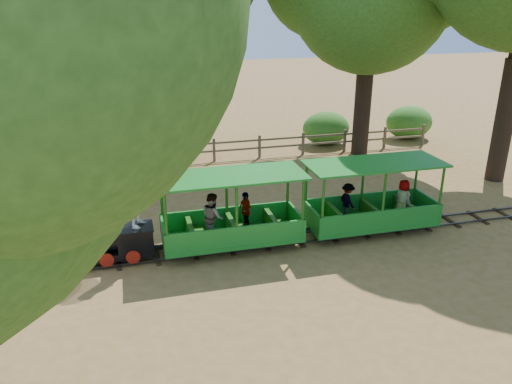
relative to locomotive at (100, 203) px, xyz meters
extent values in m
plane|color=#A27445|center=(5.31, -0.07, -1.68)|extent=(90.00, 90.00, 0.00)
cube|color=#3F3D3A|center=(5.31, -0.37, -1.61)|extent=(22.00, 0.05, 0.05)
cube|color=#3F3D3A|center=(5.31, 0.23, -1.61)|extent=(22.00, 0.05, 0.05)
cube|color=#382314|center=(5.31, -0.07, -1.66)|extent=(0.12, 1.00, 0.05)
cube|color=#382314|center=(0.31, -0.07, -1.66)|extent=(0.12, 1.00, 0.05)
cube|color=#382314|center=(10.31, -0.07, -1.66)|extent=(0.12, 1.00, 0.05)
cube|color=black|center=(0.12, -0.07, -1.40)|extent=(2.21, 0.70, 0.18)
cylinder|color=black|center=(-0.23, -0.07, -1.03)|extent=(1.41, 0.56, 0.56)
cylinder|color=black|center=(-0.78, -0.07, -0.53)|extent=(0.16, 0.16, 0.44)
sphere|color=#B07E2A|center=(-0.18, -0.07, -0.73)|extent=(0.26, 0.26, 0.26)
cylinder|color=#B07E2A|center=(-0.43, -0.07, -0.71)|extent=(0.10, 0.10, 0.10)
cube|color=black|center=(0.78, -0.07, -1.03)|extent=(0.90, 0.70, 0.55)
cube|color=black|center=(0.78, -0.07, -0.74)|extent=(0.95, 0.76, 0.04)
cone|color=black|center=(-1.08, -0.07, -1.42)|extent=(0.45, 0.64, 0.64)
cylinder|color=#B07E2A|center=(-0.96, -0.07, -0.93)|extent=(0.10, 0.14, 0.14)
cylinder|color=maroon|center=(-0.63, -0.44, -1.40)|extent=(0.36, 0.06, 0.36)
cylinder|color=maroon|center=(-0.63, 0.29, -1.40)|extent=(0.36, 0.06, 0.36)
cylinder|color=maroon|center=(0.02, -0.44, -1.40)|extent=(0.36, 0.06, 0.36)
cylinder|color=maroon|center=(0.02, 0.29, -1.40)|extent=(0.36, 0.06, 0.36)
cylinder|color=maroon|center=(0.68, -0.44, -1.40)|extent=(0.36, 0.06, 0.36)
cylinder|color=maroon|center=(0.68, 0.29, -1.40)|extent=(0.36, 0.06, 0.36)
sphere|color=white|center=(-0.68, -0.02, 0.05)|extent=(0.90, 0.90, 0.90)
sphere|color=white|center=(-0.28, 0.03, 0.40)|extent=(1.21, 1.21, 1.21)
sphere|color=white|center=(0.43, 0.08, 0.70)|extent=(1.00, 1.00, 1.00)
imported|color=silver|center=(0.88, -0.01, 0.24)|extent=(0.66, 0.81, 1.91)
cube|color=#1B7C24|center=(3.36, -0.07, -1.34)|extent=(3.79, 1.45, 0.11)
cube|color=#205D15|center=(3.36, -0.07, -1.47)|extent=(3.41, 0.56, 0.16)
cube|color=#1B7C24|center=(3.36, -0.75, -1.00)|extent=(3.79, 0.07, 0.56)
cube|color=#1B7C24|center=(3.36, 0.61, -1.00)|extent=(3.79, 0.07, 0.56)
cube|color=#1B7C24|center=(3.36, -0.07, 0.45)|extent=(3.96, 1.62, 0.06)
cylinder|color=#205D15|center=(1.56, -0.73, -0.44)|extent=(0.08, 0.08, 1.78)
cylinder|color=#205D15|center=(1.56, 0.58, -0.44)|extent=(0.08, 0.08, 1.78)
cylinder|color=#205D15|center=(5.17, -0.73, -0.44)|extent=(0.08, 0.08, 1.78)
cylinder|color=#205D15|center=(5.17, 0.58, -0.44)|extent=(0.08, 0.08, 1.78)
cube|color=#205D15|center=(2.23, -0.07, -1.06)|extent=(0.13, 1.23, 0.45)
cube|color=#205D15|center=(3.36, -0.07, -1.06)|extent=(0.13, 1.23, 0.45)
cube|color=#205D15|center=(4.50, -0.07, -1.06)|extent=(0.13, 1.23, 0.45)
cylinder|color=black|center=(2.15, -0.45, -1.42)|extent=(0.31, 0.07, 0.31)
cylinder|color=black|center=(2.15, 0.31, -1.42)|extent=(0.31, 0.07, 0.31)
cylinder|color=black|center=(4.58, -0.45, -1.42)|extent=(0.31, 0.07, 0.31)
cylinder|color=black|center=(4.58, 0.31, -1.42)|extent=(0.31, 0.07, 0.31)
imported|color=gray|center=(2.82, -0.20, -0.61)|extent=(0.62, 0.73, 1.33)
imported|color=gray|center=(3.83, 0.26, -0.73)|extent=(0.41, 0.69, 1.10)
cube|color=#1B7C24|center=(7.54, -0.07, -1.34)|extent=(3.79, 1.45, 0.11)
cube|color=#205D15|center=(7.54, -0.07, -1.47)|extent=(3.41, 0.56, 0.16)
cube|color=#1B7C24|center=(7.54, -0.75, -1.00)|extent=(3.79, 0.07, 0.56)
cube|color=#1B7C24|center=(7.54, 0.61, -1.00)|extent=(3.79, 0.07, 0.56)
cube|color=#1B7C24|center=(7.54, -0.07, 0.45)|extent=(3.96, 1.62, 0.06)
cylinder|color=#205D15|center=(5.74, -0.73, -0.44)|extent=(0.08, 0.08, 1.78)
cylinder|color=#205D15|center=(5.74, 0.58, -0.44)|extent=(0.08, 0.08, 1.78)
cylinder|color=#205D15|center=(9.35, -0.73, -0.44)|extent=(0.08, 0.08, 1.78)
cylinder|color=#205D15|center=(9.35, 0.58, -0.44)|extent=(0.08, 0.08, 1.78)
cube|color=#205D15|center=(6.40, -0.07, -1.06)|extent=(0.13, 1.23, 0.45)
cube|color=#205D15|center=(7.54, -0.07, -1.06)|extent=(0.13, 1.23, 0.45)
cube|color=#205D15|center=(8.68, -0.07, -1.06)|extent=(0.13, 1.23, 0.45)
cylinder|color=black|center=(6.33, -0.45, -1.42)|extent=(0.31, 0.07, 0.31)
cylinder|color=black|center=(6.33, 0.31, -1.42)|extent=(0.31, 0.07, 0.31)
cylinder|color=black|center=(8.75, -0.45, -1.42)|extent=(0.31, 0.07, 0.31)
cylinder|color=black|center=(8.75, 0.31, -1.42)|extent=(0.31, 0.07, 0.31)
imported|color=gray|center=(6.93, 0.26, -0.75)|extent=(0.47, 0.72, 1.06)
imported|color=gray|center=(8.51, -0.14, -0.70)|extent=(0.51, 0.65, 1.17)
cylinder|color=#2D2116|center=(-3.19, 5.93, 0.01)|extent=(0.70, 0.70, 3.39)
cylinder|color=#2D2116|center=(3.31, 9.43, 0.52)|extent=(0.66, 0.66, 4.41)
cylinder|color=#2D2116|center=(3.31, 9.43, 3.99)|extent=(0.50, 0.50, 2.52)
cylinder|color=#2D2116|center=(10.81, 7.43, 0.17)|extent=(0.72, 0.72, 3.70)
cylinder|color=#2D2116|center=(10.81, 7.43, 3.07)|extent=(0.54, 0.54, 2.11)
cylinder|color=#2D2116|center=(14.31, 2.93, 0.58)|extent=(0.68, 0.68, 4.53)
cube|color=brown|center=(-3.69, 7.93, -1.18)|extent=(0.10, 0.10, 1.00)
cube|color=brown|center=(-1.69, 7.93, -1.18)|extent=(0.10, 0.10, 1.00)
cube|color=brown|center=(0.31, 7.93, -1.18)|extent=(0.10, 0.10, 1.00)
cube|color=brown|center=(2.31, 7.93, -1.18)|extent=(0.10, 0.10, 1.00)
cube|color=brown|center=(4.31, 7.93, -1.18)|extent=(0.10, 0.10, 1.00)
cube|color=brown|center=(6.31, 7.93, -1.18)|extent=(0.10, 0.10, 1.00)
cube|color=brown|center=(8.31, 7.93, -1.18)|extent=(0.10, 0.10, 1.00)
cube|color=brown|center=(10.31, 7.93, -1.18)|extent=(0.10, 0.10, 1.00)
cube|color=brown|center=(12.31, 7.93, -1.18)|extent=(0.10, 0.10, 1.00)
cube|color=brown|center=(14.31, 7.93, -1.18)|extent=(0.10, 0.10, 1.00)
cube|color=brown|center=(5.31, 7.93, -0.88)|extent=(18.00, 0.06, 0.08)
cube|color=brown|center=(5.31, 7.93, -1.23)|extent=(18.00, 0.06, 0.08)
ellipsoid|color=#2D6B1E|center=(1.05, 9.23, -0.85)|extent=(2.41, 1.86, 1.67)
ellipsoid|color=#2D6B1E|center=(1.43, 9.23, -0.57)|extent=(3.21, 2.47, 2.22)
ellipsoid|color=#2D6B1E|center=(9.91, 9.23, -0.90)|extent=(2.26, 1.74, 1.56)
ellipsoid|color=#2D6B1E|center=(14.31, 9.23, -0.87)|extent=(2.34, 1.80, 1.62)
camera|label=1|loc=(0.86, -12.23, 4.80)|focal=35.00mm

